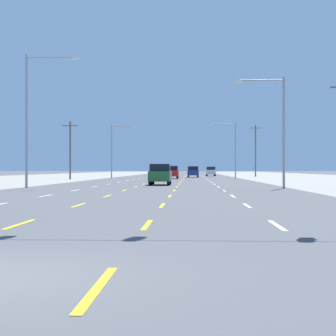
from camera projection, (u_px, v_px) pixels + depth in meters
ground_plane at (170, 180)px, 73.22m from camera, size 572.00×572.00×0.00m
lane_markings at (177, 176)px, 111.68m from camera, size 10.64×227.60×0.01m
signal_span_wire at (90, 31)px, 15.24m from camera, size 25.77×0.52×9.41m
suv_center_turn_nearest at (160, 174)px, 49.41m from camera, size 1.98×4.90×1.98m
suv_center_turn_near at (172, 172)px, 80.82m from camera, size 1.98×4.90×1.98m
suv_inner_left_mid at (155, 172)px, 93.39m from camera, size 1.98×4.90×1.98m
suv_inner_right_midfar at (193, 172)px, 93.91m from camera, size 1.98×4.90×1.98m
suv_far_right_far at (211, 171)px, 111.08m from camera, size 1.98×4.90×1.98m
sedan_inner_left_farther at (166, 172)px, 133.99m from camera, size 1.80×4.50×1.46m
streetlight_left_row_0 at (31, 111)px, 41.62m from camera, size 4.26×0.26×10.63m
streetlight_right_row_0 at (279, 123)px, 40.76m from camera, size 3.79×0.26×8.69m
streetlight_left_row_1 at (114, 147)px, 86.09m from camera, size 3.98×0.26×8.76m
streetlight_right_row_1 at (233, 145)px, 85.23m from camera, size 4.34×0.26×9.12m
utility_pole_left_row_1 at (70, 149)px, 76.56m from camera, size 2.20×0.26×8.45m
utility_pole_right_row_2 at (256, 150)px, 103.92m from camera, size 2.20×0.26×10.23m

